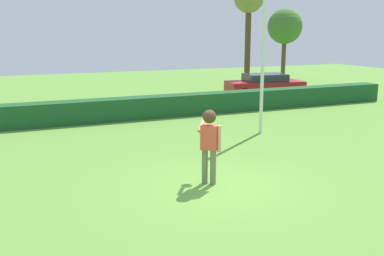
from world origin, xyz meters
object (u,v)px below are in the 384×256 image
oak_tree (285,27)px  parked_car_red (265,84)px  bare_elm_tree (249,3)px  lamppost (263,46)px  frisbee (209,115)px  person (209,138)px

oak_tree → parked_car_red: bearing=-132.0°
oak_tree → bare_elm_tree: size_ratio=0.80×
lamppost → parked_car_red: bearing=56.5°
lamppost → bare_elm_tree: bearing=62.0°
oak_tree → bare_elm_tree: bearing=-147.9°
oak_tree → bare_elm_tree: (-4.73, -2.97, 1.35)m
frisbee → lamppost: lamppost is taller
oak_tree → lamppost: bearing=-127.4°
frisbee → oak_tree: 22.02m
lamppost → oak_tree: size_ratio=1.07×
person → oak_tree: size_ratio=0.35×
parked_car_red → bare_elm_tree: 5.38m
person → oak_tree: bearing=50.8°
bare_elm_tree → oak_tree: bearing=32.1°
frisbee → bare_elm_tree: (9.25, 13.89, 3.67)m
person → lamppost: bearing=45.7°
person → parked_car_red: 14.76m
lamppost → person: bearing=-134.3°
person → parked_car_red: size_ratio=0.40×
person → lamppost: size_ratio=0.33×
person → bare_elm_tree: 17.91m
frisbee → parked_car_red: bearing=51.6°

